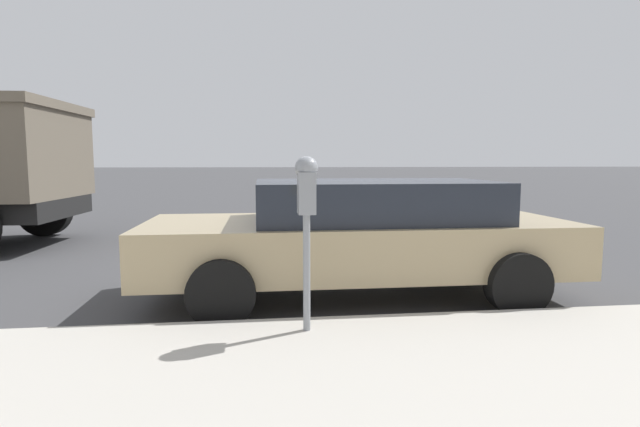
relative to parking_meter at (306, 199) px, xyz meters
name	(u,v)px	position (x,y,z in m)	size (l,w,h in m)	color
ground_plane	(346,274)	(2.54, -0.78, -1.23)	(220.00, 220.00, 0.00)	#424244
parking_meter	(306,199)	(0.00, 0.00, 0.00)	(0.21, 0.19, 1.45)	gray
car_tan	(362,234)	(1.43, -0.76, -0.51)	(2.03, 4.68, 1.31)	tan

